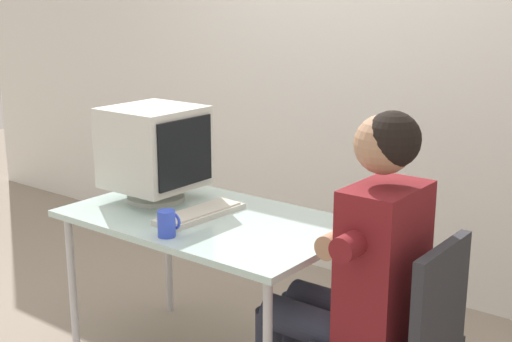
{
  "coord_description": "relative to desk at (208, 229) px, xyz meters",
  "views": [
    {
      "loc": [
        1.94,
        -2.16,
        1.69
      ],
      "look_at": [
        0.27,
        0.0,
        0.99
      ],
      "focal_mm": 48.52,
      "sensor_mm": 36.0,
      "label": 1
    }
  ],
  "objects": [
    {
      "name": "desk_mug",
      "position": [
        0.04,
        -0.29,
        0.11
      ],
      "size": [
        0.07,
        0.08,
        0.11
      ],
      "color": "blue",
      "rests_on": "desk"
    },
    {
      "name": "desk",
      "position": [
        0.0,
        0.0,
        0.0
      ],
      "size": [
        1.26,
        0.75,
        0.74
      ],
      "color": "#B7B7BC",
      "rests_on": "ground_plane"
    },
    {
      "name": "crt_monitor",
      "position": [
        -0.36,
        0.04,
        0.31
      ],
      "size": [
        0.4,
        0.4,
        0.45
      ],
      "color": "silver",
      "rests_on": "desk"
    },
    {
      "name": "keyboard",
      "position": [
        -0.02,
        -0.02,
        0.07
      ],
      "size": [
        0.17,
        0.45,
        0.03
      ],
      "color": "silver",
      "rests_on": "desk"
    },
    {
      "name": "person_seated",
      "position": [
        0.78,
        -0.04,
        0.03
      ],
      "size": [
        0.74,
        0.55,
        1.31
      ],
      "color": "maroon",
      "rests_on": "ground_plane"
    },
    {
      "name": "office_chair",
      "position": [
        0.97,
        -0.04,
        -0.2
      ],
      "size": [
        0.44,
        0.44,
        0.87
      ],
      "color": "#4C4C51",
      "rests_on": "ground_plane"
    },
    {
      "name": "wall_back",
      "position": [
        0.3,
        1.4,
        0.82
      ],
      "size": [
        8.0,
        0.1,
        3.0
      ],
      "primitive_type": "cube",
      "color": "silver",
      "rests_on": "ground_plane"
    }
  ]
}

